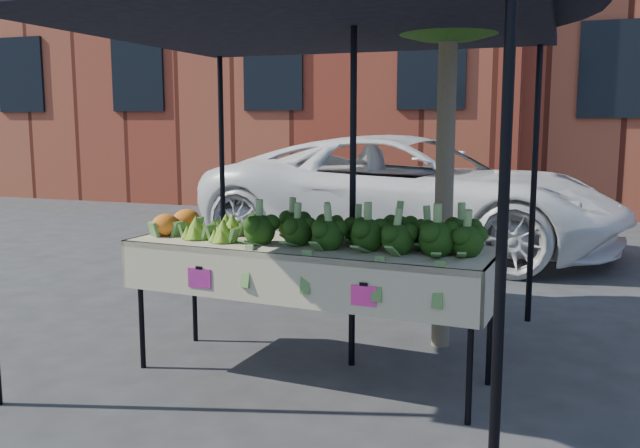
% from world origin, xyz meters
% --- Properties ---
extents(ground, '(90.00, 90.00, 0.00)m').
position_xyz_m(ground, '(0.00, 0.00, 0.00)').
color(ground, '#2B2B2D').
extents(table, '(2.45, 0.95, 0.90)m').
position_xyz_m(table, '(0.24, 0.02, 0.45)').
color(table, '#B9AF8A').
rests_on(table, ground).
extents(canopy, '(3.16, 3.16, 2.74)m').
position_xyz_m(canopy, '(0.09, 0.40, 1.37)').
color(canopy, black).
rests_on(canopy, ground).
extents(broccoli_heap, '(1.54, 0.57, 0.26)m').
position_xyz_m(broccoli_heap, '(0.60, 0.05, 1.03)').
color(broccoli_heap, black).
rests_on(broccoli_heap, table).
extents(romanesco_cluster, '(0.43, 0.57, 0.20)m').
position_xyz_m(romanesco_cluster, '(-0.42, 0.06, 1.00)').
color(romanesco_cluster, '#7BAE2A').
rests_on(romanesco_cluster, table).
extents(cauliflower_pair, '(0.23, 0.43, 0.18)m').
position_xyz_m(cauliflower_pair, '(-0.79, 0.09, 0.99)').
color(cauliflower_pair, orange).
rests_on(cauliflower_pair, table).
extents(vehicle, '(1.78, 2.66, 5.45)m').
position_xyz_m(vehicle, '(-0.12, 4.72, 2.72)').
color(vehicle, white).
rests_on(vehicle, ground).
extents(street_tree, '(2.00, 2.00, 3.95)m').
position_xyz_m(street_tree, '(0.95, 0.96, 1.97)').
color(street_tree, '#1E4C14').
rests_on(street_tree, ground).
extents(building_left, '(12.00, 8.00, 9.00)m').
position_xyz_m(building_left, '(-5.00, 12.00, 4.50)').
color(building_left, maroon).
rests_on(building_left, ground).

